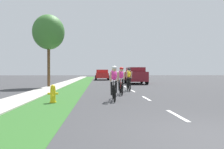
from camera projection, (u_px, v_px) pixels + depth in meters
name	position (u px, v px, depth m)	size (l,w,h in m)	color
ground_plane	(120.00, 84.00, 24.26)	(120.00, 120.00, 0.00)	#38383A
grass_verge	(80.00, 84.00, 23.99)	(2.03, 70.00, 0.01)	#2D6026
sidewalk_concrete	(63.00, 84.00, 23.88)	(1.57, 70.00, 0.10)	#B2ADA3
lane_markings_center	(117.00, 82.00, 28.25)	(0.12, 53.49, 0.01)	white
fire_hydrant_yellow	(53.00, 94.00, 9.49)	(0.44, 0.38, 0.76)	yellow
cyclist_lead	(114.00, 83.00, 10.29)	(0.42, 1.72, 1.58)	black
cyclist_trailing	(121.00, 80.00, 12.96)	(0.42, 1.72, 1.58)	black
cyclist_distant	(129.00, 79.00, 15.53)	(0.42, 1.72, 1.58)	black
suv_maroon	(136.00, 75.00, 24.72)	(2.15, 4.70, 1.79)	maroon
pickup_red	(102.00, 75.00, 36.10)	(2.22, 5.10, 1.64)	red
street_tree_near	(49.00, 32.00, 19.24)	(2.70, 2.70, 6.20)	brown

